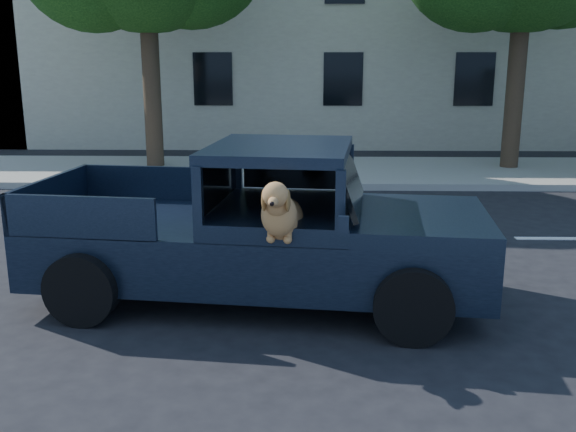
# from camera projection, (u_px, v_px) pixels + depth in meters

# --- Properties ---
(ground) EXTENTS (120.00, 120.00, 0.00)m
(ground) POSITION_uv_depth(u_px,v_px,m) (323.00, 321.00, 7.07)
(ground) COLOR black
(ground) RESTS_ON ground
(far_sidewalk) EXTENTS (60.00, 4.00, 0.15)m
(far_sidewalk) POSITION_uv_depth(u_px,v_px,m) (312.00, 171.00, 15.99)
(far_sidewalk) COLOR gray
(far_sidewalk) RESTS_ON ground
(lane_stripes) EXTENTS (21.60, 0.14, 0.01)m
(lane_stripes) POSITION_uv_depth(u_px,v_px,m) (440.00, 238.00, 10.33)
(lane_stripes) COLOR silver
(lane_stripes) RESTS_ON ground
(building_main) EXTENTS (26.00, 6.00, 9.00)m
(building_main) POSITION_uv_depth(u_px,v_px,m) (398.00, 8.00, 21.95)
(building_main) COLOR beige
(building_main) RESTS_ON ground
(pickup_truck) EXTENTS (5.42, 2.96, 1.87)m
(pickup_truck) POSITION_uv_depth(u_px,v_px,m) (252.00, 248.00, 7.58)
(pickup_truck) COLOR black
(pickup_truck) RESTS_ON ground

